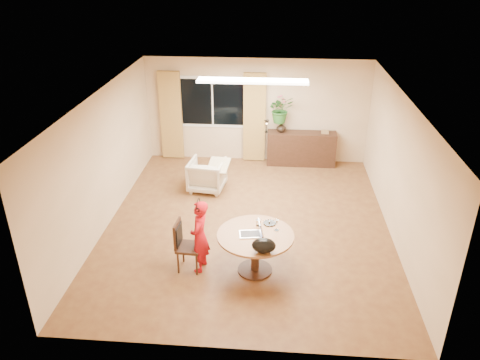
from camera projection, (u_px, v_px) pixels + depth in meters
The scene contains 24 objects.
floor at pixel (248, 224), 9.27m from camera, with size 6.50×6.50×0.00m, color brown.
ceiling at pixel (249, 96), 8.13m from camera, with size 6.50×6.50×0.00m, color white.
wall_back at pixel (257, 111), 11.61m from camera, with size 5.50×5.50×0.00m, color tan.
wall_left at pixel (104, 159), 8.90m from camera, with size 6.50×6.50×0.00m, color tan.
wall_right at pixel (399, 169), 8.50m from camera, with size 6.50×6.50×0.00m, color tan.
window at pixel (212, 102), 11.59m from camera, with size 1.70×0.03×1.30m.
curtain_left at pixel (171, 116), 11.75m from camera, with size 0.55×0.08×2.25m, color olive.
curtain_right at pixel (254, 118), 11.60m from camera, with size 0.55×0.08×2.25m, color olive.
ceiling_panel at pixel (253, 81), 9.22m from camera, with size 2.20×0.35×0.05m, color white.
dining_table at pixel (255, 242), 7.68m from camera, with size 1.27×1.27×0.72m.
dining_chair at pixel (189, 246), 7.79m from camera, with size 0.43×0.39×0.90m, color black, non-canonical shape.
child at pixel (200, 236), 7.70m from camera, with size 0.31×0.47×1.28m, color red.
laptop at pixel (250, 228), 7.55m from camera, with size 0.38×0.25×0.25m, color #B7B7BC, non-canonical shape.
tumbler at pixel (258, 223), 7.83m from camera, with size 0.07×0.07×0.11m, color white, non-canonical shape.
wine_glass at pixel (277, 225), 7.67m from camera, with size 0.07×0.07×0.21m, color white, non-canonical shape.
pot_lid at pixel (270, 223), 7.90m from camera, with size 0.22×0.22×0.04m, color white, non-canonical shape.
handbag at pixel (264, 246), 7.10m from camera, with size 0.37×0.22×0.25m, color black, non-canonical shape.
armchair at pixel (207, 175), 10.48m from camera, with size 0.76×0.78×0.71m, color beige.
throw at pixel (219, 162), 10.21m from camera, with size 0.45×0.55×0.03m, color beige, non-canonical shape.
sideboard at pixel (301, 149), 11.70m from camera, with size 1.70×0.42×0.85m, color black.
vase at pixel (281, 127), 11.49m from camera, with size 0.24×0.24×0.25m, color black.
bouquet at pixel (281, 109), 11.30m from camera, with size 0.59×0.51×0.66m, color #326C28.
book_stack at pixel (325, 132), 11.45m from camera, with size 0.18×0.14×0.08m, color olive, non-canonical shape.
desk_lamp at pixel (267, 126), 11.46m from camera, with size 0.13×0.13×0.32m, color black, non-canonical shape.
Camera 1 is at (0.50, -7.93, 4.87)m, focal length 35.00 mm.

